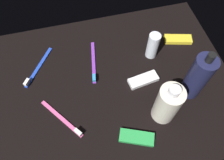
{
  "coord_description": "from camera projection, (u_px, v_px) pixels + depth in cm",
  "views": [
    {
      "loc": [
        8.77,
        35.03,
        66.41
      ],
      "look_at": [
        0.0,
        0.0,
        3.0
      ],
      "focal_mm": 34.97,
      "sensor_mm": 36.0,
      "label": 1
    }
  ],
  "objects": [
    {
      "name": "ground_plane",
      "position": [
        112.0,
        85.0,
        0.76
      ],
      "size": [
        84.0,
        64.0,
        1.2
      ],
      "primitive_type": "cube",
      "color": "black"
    },
    {
      "name": "lotion_bottle",
      "position": [
        197.0,
        77.0,
        0.66
      ],
      "size": [
        6.49,
        6.49,
        20.65
      ],
      "color": "#1C1E40",
      "rests_on": "ground_plane"
    },
    {
      "name": "bodywash_bottle",
      "position": [
        167.0,
        104.0,
        0.64
      ],
      "size": [
        7.2,
        7.2,
        17.12
      ],
      "color": "silver",
      "rests_on": "ground_plane"
    },
    {
      "name": "deodorant_stick",
      "position": [
        153.0,
        46.0,
        0.77
      ],
      "size": [
        4.09,
        4.09,
        10.57
      ],
      "primitive_type": "cylinder",
      "color": "silver",
      "rests_on": "ground_plane"
    },
    {
      "name": "toothbrush_pink",
      "position": [
        64.0,
        120.0,
        0.69
      ],
      "size": [
        11.65,
        15.2,
        2.1
      ],
      "color": "#E55999",
      "rests_on": "ground_plane"
    },
    {
      "name": "toothbrush_purple",
      "position": [
        94.0,
        64.0,
        0.79
      ],
      "size": [
        4.14,
        17.95,
        2.1
      ],
      "color": "purple",
      "rests_on": "ground_plane"
    },
    {
      "name": "toothbrush_blue",
      "position": [
        37.0,
        69.0,
        0.78
      ],
      "size": [
        11.14,
        15.54,
        2.1
      ],
      "color": "blue",
      "rests_on": "ground_plane"
    },
    {
      "name": "snack_bar_green",
      "position": [
        137.0,
        137.0,
        0.66
      ],
      "size": [
        11.14,
        7.71,
        1.5
      ],
      "primitive_type": "cube",
      "rotation": [
        0.0,
        0.0,
        -0.4
      ],
      "color": "green",
      "rests_on": "ground_plane"
    },
    {
      "name": "snack_bar_yellow",
      "position": [
        178.0,
        39.0,
        0.85
      ],
      "size": [
        11.08,
        6.56,
        1.5
      ],
      "primitive_type": "cube",
      "rotation": [
        0.0,
        0.0,
        -0.26
      ],
      "color": "yellow",
      "rests_on": "ground_plane"
    },
    {
      "name": "snack_bar_white",
      "position": [
        143.0,
        80.0,
        0.76
      ],
      "size": [
        10.87,
        5.45,
        1.5
      ],
      "primitive_type": "cube",
      "rotation": [
        0.0,
        0.0,
        0.14
      ],
      "color": "white",
      "rests_on": "ground_plane"
    }
  ]
}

